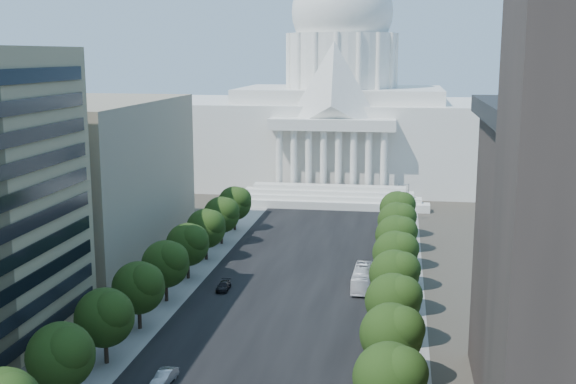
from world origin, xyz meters
The scene contains 28 objects.
road_asphalt centered at (0.00, 90.00, 0.00)m, with size 30.00×260.00×0.01m, color black.
sidewalk_left centered at (-19.00, 90.00, 0.00)m, with size 8.00×260.00×0.02m, color gray.
sidewalk_right centered at (19.00, 90.00, 0.00)m, with size 8.00×260.00×0.02m, color gray.
capitol centered at (0.00, 184.89, 20.01)m, with size 120.00×56.00×73.00m.
office_block_left_far centered at (-48.00, 100.00, 15.00)m, with size 38.00×52.00×30.00m, color gray.
tree_l_c centered at (-17.66, 35.81, 6.45)m, with size 7.79×7.60×9.97m.
tree_l_d centered at (-17.66, 47.81, 6.45)m, with size 7.79×7.60×9.97m.
tree_l_e centered at (-17.66, 59.81, 6.45)m, with size 7.79×7.60×9.97m.
tree_l_f centered at (-17.66, 71.81, 6.45)m, with size 7.79×7.60×9.97m.
tree_l_g centered at (-17.66, 83.81, 6.45)m, with size 7.79×7.60×9.97m.
tree_l_h centered at (-17.66, 95.81, 6.45)m, with size 7.79×7.60×9.97m.
tree_l_i centered at (-17.66, 107.81, 6.45)m, with size 7.79×7.60×9.97m.
tree_l_j centered at (-17.66, 119.81, 6.45)m, with size 7.79×7.60×9.97m.
tree_r_c centered at (18.34, 35.81, 6.45)m, with size 7.79×7.60×9.97m.
tree_r_d centered at (18.34, 47.81, 6.45)m, with size 7.79×7.60×9.97m.
tree_r_e centered at (18.34, 59.81, 6.45)m, with size 7.79×7.60×9.97m.
tree_r_f centered at (18.34, 71.81, 6.45)m, with size 7.79×7.60×9.97m.
tree_r_g centered at (18.34, 83.81, 6.45)m, with size 7.79×7.60×9.97m.
tree_r_h centered at (18.34, 95.81, 6.45)m, with size 7.79×7.60×9.97m.
tree_r_i centered at (18.34, 107.81, 6.45)m, with size 7.79×7.60×9.97m.
tree_r_j centered at (18.34, 119.81, 6.45)m, with size 7.79×7.60×9.97m.
streetlight_c centered at (19.90, 60.00, 5.82)m, with size 2.61×0.44×9.00m.
streetlight_d centered at (19.90, 85.00, 5.82)m, with size 2.61×0.44×9.00m.
streetlight_e centered at (19.90, 110.00, 5.82)m, with size 2.61×0.44×9.00m.
streetlight_f centered at (19.90, 135.00, 5.82)m, with size 2.61×0.44×9.00m.
car_silver centered at (-8.76, 43.42, 0.81)m, with size 1.71×4.90×1.62m, color #A1A3A9.
car_dark_b centered at (-10.27, 78.66, 0.68)m, with size 1.92×4.72×1.37m, color black.
city_bus centered at (12.57, 83.74, 1.66)m, with size 2.79×11.94×3.33m, color white.
Camera 1 is at (18.57, -33.93, 39.00)m, focal length 45.00 mm.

